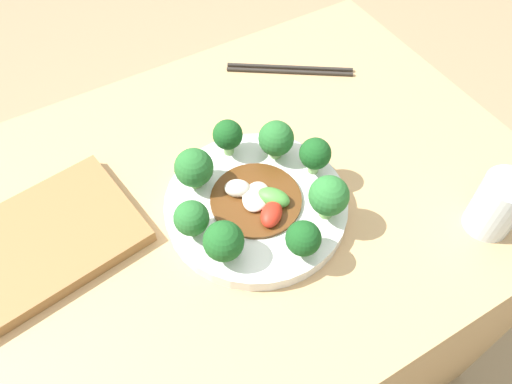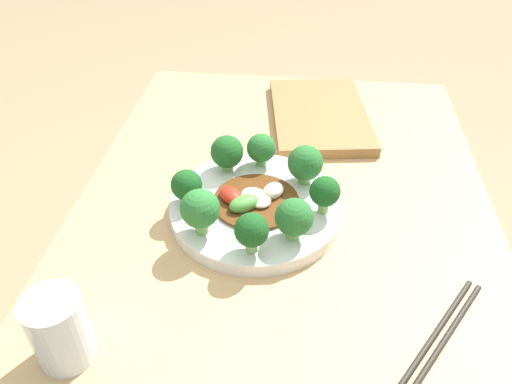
# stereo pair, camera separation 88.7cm
# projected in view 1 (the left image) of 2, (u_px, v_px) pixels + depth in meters

# --- Properties ---
(ground_plane) EXTENTS (8.00, 8.00, 0.00)m
(ground_plane) POSITION_uv_depth(u_px,v_px,m) (243.00, 356.00, 1.30)
(ground_plane) COLOR #9E8460
(table) EXTENTS (0.91, 0.65, 0.71)m
(table) POSITION_uv_depth(u_px,v_px,m) (239.00, 297.00, 1.02)
(table) COLOR tan
(table) RESTS_ON ground_plane
(plate) EXTENTS (0.26, 0.26, 0.02)m
(plate) POSITION_uv_depth(u_px,v_px,m) (256.00, 205.00, 0.71)
(plate) COLOR white
(plate) RESTS_ON table
(broccoli_northwest) EXTENTS (0.06, 0.06, 0.06)m
(broccoli_northwest) POSITION_uv_depth(u_px,v_px,m) (194.00, 168.00, 0.69)
(broccoli_northwest) COLOR #7AAD5B
(broccoli_northwest) RESTS_ON plate
(broccoli_south) EXTENTS (0.05, 0.05, 0.06)m
(broccoli_south) POSITION_uv_depth(u_px,v_px,m) (303.00, 239.00, 0.63)
(broccoli_south) COLOR #89B76B
(broccoli_south) RESTS_ON plate
(broccoli_southeast) EXTENTS (0.05, 0.05, 0.07)m
(broccoli_southeast) POSITION_uv_depth(u_px,v_px,m) (329.00, 196.00, 0.66)
(broccoli_southeast) COLOR #7AAD5B
(broccoli_southeast) RESTS_ON plate
(broccoli_north) EXTENTS (0.04, 0.04, 0.06)m
(broccoli_north) POSITION_uv_depth(u_px,v_px,m) (228.00, 135.00, 0.73)
(broccoli_north) COLOR #89B76B
(broccoli_north) RESTS_ON plate
(broccoli_southwest) EXTENTS (0.05, 0.05, 0.06)m
(broccoli_southwest) POSITION_uv_depth(u_px,v_px,m) (224.00, 241.00, 0.62)
(broccoli_southwest) COLOR #89B76B
(broccoli_southwest) RESTS_ON plate
(broccoli_east) EXTENTS (0.05, 0.05, 0.06)m
(broccoli_east) POSITION_uv_depth(u_px,v_px,m) (315.00, 154.00, 0.71)
(broccoli_east) COLOR #89B76B
(broccoli_east) RESTS_ON plate
(broccoli_west) EXTENTS (0.05, 0.05, 0.06)m
(broccoli_west) POSITION_uv_depth(u_px,v_px,m) (192.00, 218.00, 0.65)
(broccoli_west) COLOR #7AAD5B
(broccoli_west) RESTS_ON plate
(broccoli_northeast) EXTENTS (0.05, 0.05, 0.06)m
(broccoli_northeast) POSITION_uv_depth(u_px,v_px,m) (276.00, 139.00, 0.72)
(broccoli_northeast) COLOR #89B76B
(broccoli_northeast) RESTS_ON plate
(stirfry_center) EXTENTS (0.13, 0.13, 0.02)m
(stirfry_center) POSITION_uv_depth(u_px,v_px,m) (259.00, 199.00, 0.69)
(stirfry_center) COLOR #5B3314
(stirfry_center) RESTS_ON plate
(drinking_glass) EXTENTS (0.06, 0.06, 0.09)m
(drinking_glass) POSITION_uv_depth(u_px,v_px,m) (497.00, 205.00, 0.67)
(drinking_glass) COLOR silver
(drinking_glass) RESTS_ON table
(chopsticks) EXTENTS (0.20, 0.14, 0.01)m
(chopsticks) POSITION_uv_depth(u_px,v_px,m) (290.00, 69.00, 0.90)
(chopsticks) COLOR #2D2823
(chopsticks) RESTS_ON table
(cutting_board) EXTENTS (0.29, 0.21, 0.02)m
(cutting_board) POSITION_uv_depth(u_px,v_px,m) (35.00, 246.00, 0.67)
(cutting_board) COLOR olive
(cutting_board) RESTS_ON table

